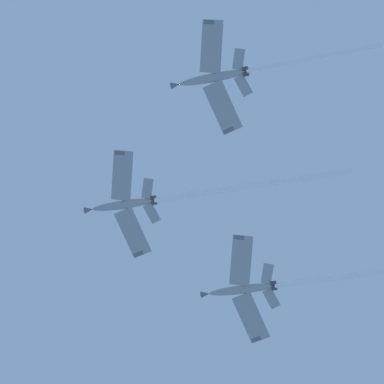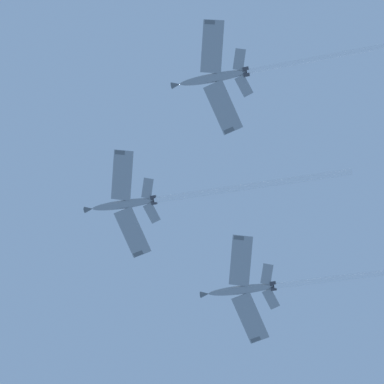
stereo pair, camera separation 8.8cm
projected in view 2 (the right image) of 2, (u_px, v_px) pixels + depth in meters
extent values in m
ellipsoid|color=gray|center=(123.00, 204.00, 150.57)|extent=(12.10, 4.16, 3.69)
cone|color=#595E60|center=(89.00, 209.00, 152.01)|extent=(2.02, 1.56, 1.49)
ellipsoid|color=black|center=(113.00, 205.00, 151.60)|extent=(3.07, 1.61, 1.43)
cube|color=gray|center=(122.00, 175.00, 149.68)|extent=(3.81, 9.09, 0.90)
cube|color=#595E60|center=(120.00, 153.00, 149.25)|extent=(1.81, 0.75, 0.47)
cube|color=gray|center=(133.00, 232.00, 150.93)|extent=(7.20, 9.65, 0.90)
cube|color=#595E60|center=(138.00, 254.00, 151.46)|extent=(1.91, 1.42, 0.47)
cube|color=gray|center=(147.00, 188.00, 149.23)|extent=(2.14, 3.76, 0.51)
cube|color=gray|center=(152.00, 213.00, 149.77)|extent=(3.37, 4.01, 0.51)
cube|color=#595E60|center=(150.00, 199.00, 150.90)|extent=(2.87, 0.80, 3.22)
cylinder|color=#38383D|center=(153.00, 198.00, 149.18)|extent=(1.28, 1.03, 0.98)
cylinder|color=#38383D|center=(154.00, 202.00, 149.28)|extent=(1.28, 1.03, 0.98)
cylinder|color=white|center=(251.00, 186.00, 145.40)|extent=(34.22, 8.57, 8.01)
ellipsoid|color=gray|center=(213.00, 78.00, 143.06)|extent=(12.10, 4.31, 3.46)
cone|color=#595E60|center=(176.00, 85.00, 144.37)|extent=(2.01, 1.58, 1.46)
ellipsoid|color=black|center=(202.00, 80.00, 144.05)|extent=(3.07, 1.64, 1.38)
cube|color=gray|center=(212.00, 46.00, 142.18)|extent=(3.70, 9.05, 0.83)
cube|color=#595E60|center=(210.00, 22.00, 141.76)|extent=(1.80, 0.73, 0.44)
cube|color=gray|center=(223.00, 107.00, 143.43)|extent=(7.30, 9.64, 0.83)
cube|color=#595E60|center=(229.00, 130.00, 143.96)|extent=(1.91, 1.44, 0.44)
cube|color=gray|center=(239.00, 59.00, 141.81)|extent=(2.10, 3.74, 0.48)
cube|color=gray|center=(244.00, 86.00, 142.34)|extent=(3.40, 4.01, 0.48)
cube|color=#595E60|center=(241.00, 73.00, 143.48)|extent=(2.82, 0.83, 3.18)
cylinder|color=#38383D|center=(246.00, 69.00, 141.77)|extent=(1.28, 1.04, 0.96)
cylinder|color=#38383D|center=(247.00, 74.00, 141.87)|extent=(1.28, 1.04, 0.96)
cylinder|color=white|center=(364.00, 50.00, 137.89)|extent=(38.24, 9.74, 7.81)
ellipsoid|color=gray|center=(241.00, 290.00, 147.94)|extent=(12.11, 4.16, 3.47)
cone|color=#595E60|center=(205.00, 294.00, 149.25)|extent=(2.00, 1.56, 1.47)
ellipsoid|color=black|center=(230.00, 290.00, 148.93)|extent=(3.06, 1.61, 1.38)
cube|color=gray|center=(241.00, 261.00, 147.06)|extent=(3.82, 9.09, 0.84)
cube|color=#595E60|center=(239.00, 238.00, 146.63)|extent=(1.81, 0.75, 0.44)
cube|color=gray|center=(250.00, 318.00, 148.31)|extent=(7.21, 9.65, 0.84)
cube|color=#595E60|center=(256.00, 339.00, 148.85)|extent=(1.92, 1.43, 0.44)
cube|color=gray|center=(267.00, 274.00, 146.69)|extent=(2.14, 3.76, 0.48)
cube|color=gray|center=(271.00, 299.00, 147.22)|extent=(3.38, 4.02, 0.48)
cube|color=#595E60|center=(268.00, 285.00, 148.36)|extent=(2.83, 0.79, 3.18)
cylinder|color=#38383D|center=(273.00, 284.00, 146.65)|extent=(1.27, 1.02, 0.97)
cylinder|color=#38383D|center=(274.00, 288.00, 146.75)|extent=(1.27, 1.02, 0.97)
cylinder|color=white|center=(383.00, 273.00, 142.93)|extent=(36.87, 9.08, 7.75)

